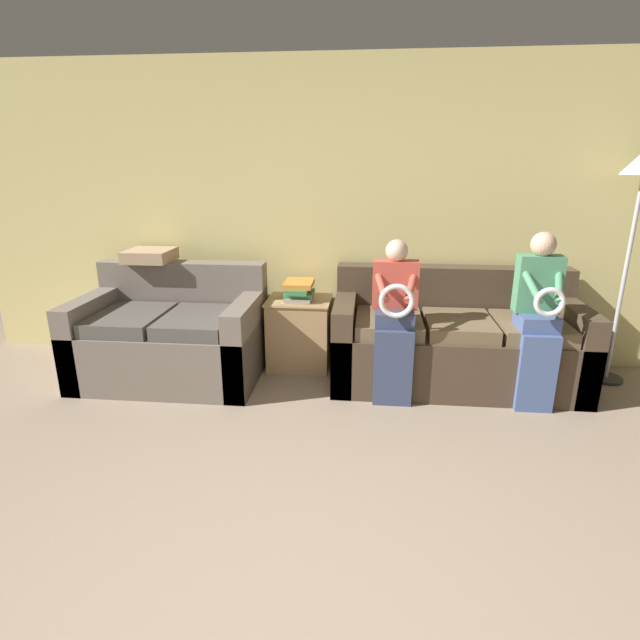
{
  "coord_description": "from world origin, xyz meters",
  "views": [
    {
      "loc": [
        0.24,
        -1.02,
        1.72
      ],
      "look_at": [
        -0.06,
        1.98,
        0.76
      ],
      "focal_mm": 28.0,
      "sensor_mm": 36.0,
      "label": 1
    }
  ],
  "objects_px": {
    "child_left_seated": "(395,315)",
    "child_right_seated": "(538,314)",
    "book_stack": "(299,290)",
    "throw_pillow": "(150,255)",
    "side_shelf": "(299,332)",
    "couch_side": "(173,338)",
    "couch_main": "(454,342)"
  },
  "relations": [
    {
      "from": "child_left_seated",
      "to": "child_right_seated",
      "type": "bearing_deg",
      "value": 0.5
    },
    {
      "from": "couch_main",
      "to": "child_right_seated",
      "type": "bearing_deg",
      "value": -34.43
    },
    {
      "from": "child_left_seated",
      "to": "throw_pillow",
      "type": "xyz_separation_m",
      "value": [
        -2.07,
        0.56,
        0.3
      ]
    },
    {
      "from": "couch_main",
      "to": "book_stack",
      "type": "distance_m",
      "value": 1.35
    },
    {
      "from": "side_shelf",
      "to": "couch_side",
      "type": "bearing_deg",
      "value": -162.48
    },
    {
      "from": "child_left_seated",
      "to": "child_right_seated",
      "type": "distance_m",
      "value": 1.01
    },
    {
      "from": "couch_main",
      "to": "child_left_seated",
      "type": "bearing_deg",
      "value": -144.89
    },
    {
      "from": "couch_main",
      "to": "side_shelf",
      "type": "relative_size",
      "value": 3.19
    },
    {
      "from": "couch_main",
      "to": "couch_side",
      "type": "relative_size",
      "value": 1.34
    },
    {
      "from": "throw_pillow",
      "to": "child_left_seated",
      "type": "bearing_deg",
      "value": -15.09
    },
    {
      "from": "couch_main",
      "to": "book_stack",
      "type": "relative_size",
      "value": 5.69
    },
    {
      "from": "child_right_seated",
      "to": "side_shelf",
      "type": "height_order",
      "value": "child_right_seated"
    },
    {
      "from": "couch_main",
      "to": "child_right_seated",
      "type": "xyz_separation_m",
      "value": [
        0.51,
        -0.35,
        0.36
      ]
    },
    {
      "from": "book_stack",
      "to": "throw_pillow",
      "type": "height_order",
      "value": "throw_pillow"
    },
    {
      "from": "throw_pillow",
      "to": "couch_main",
      "type": "bearing_deg",
      "value": -4.52
    },
    {
      "from": "side_shelf",
      "to": "book_stack",
      "type": "distance_m",
      "value": 0.37
    },
    {
      "from": "couch_side",
      "to": "throw_pillow",
      "type": "bearing_deg",
      "value": 129.93
    },
    {
      "from": "child_right_seated",
      "to": "throw_pillow",
      "type": "height_order",
      "value": "child_right_seated"
    },
    {
      "from": "child_left_seated",
      "to": "book_stack",
      "type": "relative_size",
      "value": 3.51
    },
    {
      "from": "couch_main",
      "to": "child_right_seated",
      "type": "distance_m",
      "value": 0.71
    },
    {
      "from": "book_stack",
      "to": "throw_pillow",
      "type": "distance_m",
      "value": 1.32
    },
    {
      "from": "side_shelf",
      "to": "book_stack",
      "type": "bearing_deg",
      "value": -62.26
    },
    {
      "from": "child_left_seated",
      "to": "couch_side",
      "type": "bearing_deg",
      "value": 172.79
    },
    {
      "from": "couch_main",
      "to": "throw_pillow",
      "type": "height_order",
      "value": "throw_pillow"
    },
    {
      "from": "child_left_seated",
      "to": "child_right_seated",
      "type": "relative_size",
      "value": 0.95
    },
    {
      "from": "side_shelf",
      "to": "throw_pillow",
      "type": "relative_size",
      "value": 1.61
    },
    {
      "from": "couch_side",
      "to": "throw_pillow",
      "type": "distance_m",
      "value": 0.76
    },
    {
      "from": "couch_side",
      "to": "side_shelf",
      "type": "height_order",
      "value": "couch_side"
    },
    {
      "from": "couch_main",
      "to": "throw_pillow",
      "type": "distance_m",
      "value": 2.66
    },
    {
      "from": "couch_main",
      "to": "couch_side",
      "type": "distance_m",
      "value": 2.3
    },
    {
      "from": "book_stack",
      "to": "throw_pillow",
      "type": "xyz_separation_m",
      "value": [
        -1.29,
        0.02,
        0.27
      ]
    },
    {
      "from": "couch_side",
      "to": "side_shelf",
      "type": "bearing_deg",
      "value": 17.52
    }
  ]
}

